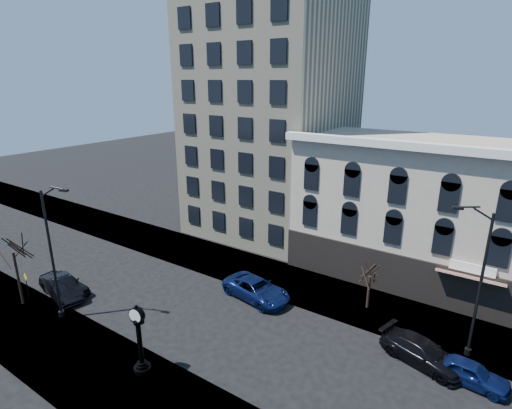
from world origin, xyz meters
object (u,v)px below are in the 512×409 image
Objects in this scene: street_clock at (140,342)px; street_lamp_near at (54,219)px; car_near_a at (64,284)px; car_near_b at (62,288)px; warning_sign at (26,281)px.

street_clock is 0.44× the size of street_lamp_near.
car_near_a is (-12.50, 2.68, -1.31)m from street_clock.
car_near_a reaches higher than car_near_b.
warning_sign is at bearing 168.35° from street_clock.
warning_sign reaches higher than car_near_b.
street_lamp_near is at bearing -116.98° from car_near_a.
street_clock is 12.85m from car_near_a.
car_near_b is at bearing 159.86° from street_clock.
street_lamp_near is 7.95m from car_near_b.
street_lamp_near reaches higher than street_clock.
street_clock is 13.97m from warning_sign.
car_near_a is 0.56m from car_near_b.
car_near_a is (-3.84, 1.95, -6.97)m from street_lamp_near.
street_lamp_near is 4.59× the size of warning_sign.
street_lamp_near is at bearing -102.78° from car_near_b.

